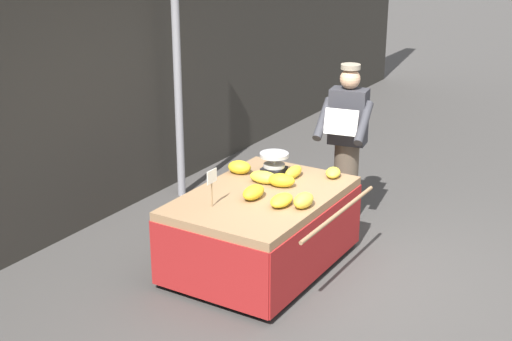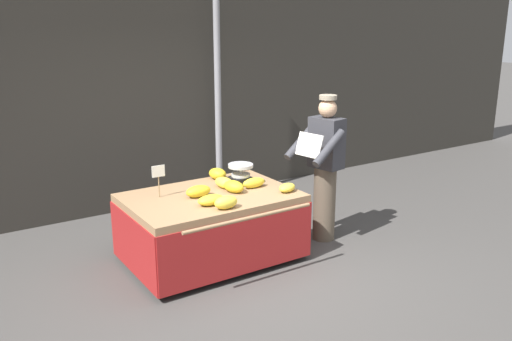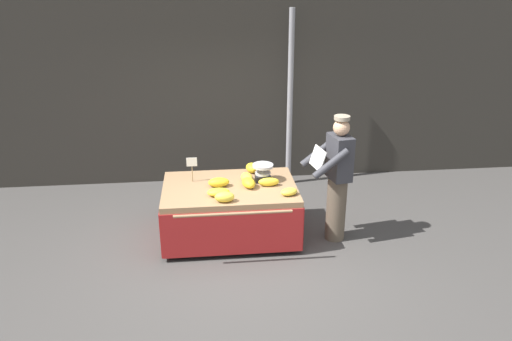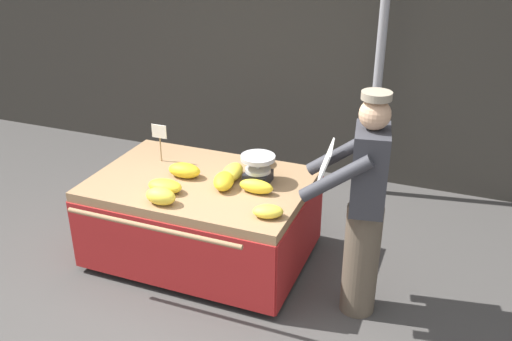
{
  "view_description": "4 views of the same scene",
  "coord_description": "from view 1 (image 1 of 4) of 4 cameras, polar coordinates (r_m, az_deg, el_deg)",
  "views": [
    {
      "loc": [
        -5.46,
        -2.48,
        3.2
      ],
      "look_at": [
        -0.02,
        0.84,
        0.9
      ],
      "focal_mm": 51.19,
      "sensor_mm": 36.0,
      "label": 1
    },
    {
      "loc": [
        -2.7,
        -4.08,
        2.5
      ],
      "look_at": [
        0.33,
        0.55,
        0.97
      ],
      "focal_mm": 37.74,
      "sensor_mm": 36.0,
      "label": 2
    },
    {
      "loc": [
        -0.44,
        -5.28,
        3.34
      ],
      "look_at": [
        0.2,
        0.72,
        0.94
      ],
      "focal_mm": 34.69,
      "sensor_mm": 36.0,
      "label": 3
    },
    {
      "loc": [
        1.79,
        -2.98,
        2.78
      ],
      "look_at": [
        0.34,
        0.71,
        0.91
      ],
      "focal_mm": 39.35,
      "sensor_mm": 36.0,
      "label": 4
    }
  ],
  "objects": [
    {
      "name": "banana_bunch_4",
      "position": [
        7.13,
        -1.3,
        0.26
      ],
      "size": [
        0.22,
        0.26,
        0.13
      ],
      "primitive_type": "ellipsoid",
      "rotation": [
        0.0,
        0.0,
        0.23
      ],
      "color": "gold",
      "rests_on": "banana_cart"
    },
    {
      "name": "back_wall",
      "position": [
        7.71,
        -13.22,
        11.69
      ],
      "size": [
        16.0,
        0.24,
        4.35
      ],
      "primitive_type": "cube",
      "color": "#2D2B26",
      "rests_on": "ground"
    },
    {
      "name": "banana_bunch_1",
      "position": [
        6.88,
        0.62,
        -0.53
      ],
      "size": [
        0.18,
        0.3,
        0.12
      ],
      "primitive_type": "ellipsoid",
      "rotation": [
        0.0,
        0.0,
        0.09
      ],
      "color": "yellow",
      "rests_on": "banana_cart"
    },
    {
      "name": "banana_bunch_3",
      "position": [
        6.52,
        -0.2,
        -1.71
      ],
      "size": [
        0.28,
        0.17,
        0.12
      ],
      "primitive_type": "ellipsoid",
      "rotation": [
        0.0,
        0.0,
        1.61
      ],
      "color": "gold",
      "rests_on": "banana_cart"
    },
    {
      "name": "banana_bunch_0",
      "position": [
        6.8,
        2.0,
        -0.77
      ],
      "size": [
        0.22,
        0.29,
        0.13
      ],
      "primitive_type": "ellipsoid",
      "rotation": [
        0.0,
        0.0,
        0.28
      ],
      "color": "gold",
      "rests_on": "banana_cart"
    },
    {
      "name": "price_sign",
      "position": [
        6.29,
        -3.46,
        -0.74
      ],
      "size": [
        0.14,
        0.01,
        0.34
      ],
      "color": "#997A51",
      "rests_on": "banana_cart"
    },
    {
      "name": "vendor_person",
      "position": [
        7.68,
        7.12,
        2.07
      ],
      "size": [
        0.64,
        0.59,
        1.71
      ],
      "color": "brown",
      "rests_on": "ground"
    },
    {
      "name": "banana_cart",
      "position": [
        6.73,
        0.46,
        -3.35
      ],
      "size": [
        1.78,
        1.4,
        0.75
      ],
      "color": "#93704C",
      "rests_on": "ground"
    },
    {
      "name": "banana_bunch_5",
      "position": [
        6.34,
        3.73,
        -2.34
      ],
      "size": [
        0.24,
        0.15,
        0.13
      ],
      "primitive_type": "ellipsoid",
      "rotation": [
        0.0,
        0.0,
        1.56
      ],
      "color": "yellow",
      "rests_on": "banana_cart"
    },
    {
      "name": "banana_bunch_2",
      "position": [
        7.08,
        6.05,
        -0.16
      ],
      "size": [
        0.26,
        0.21,
        0.09
      ],
      "primitive_type": "ellipsoid",
      "rotation": [
        0.0,
        0.0,
        1.9
      ],
      "color": "yellow",
      "rests_on": "banana_cart"
    },
    {
      "name": "street_pole",
      "position": [
        8.27,
        -6.15,
        7.43
      ],
      "size": [
        0.09,
        0.09,
        2.88
      ],
      "primitive_type": "cylinder",
      "color": "gray",
      "rests_on": "ground"
    },
    {
      "name": "ground_plane",
      "position": [
        6.79,
        6.18,
        -8.39
      ],
      "size": [
        60.0,
        60.0,
        0.0
      ],
      "primitive_type": "plane",
      "color": "#423F3D"
    },
    {
      "name": "weighing_scale",
      "position": [
        7.04,
        1.42,
        0.47
      ],
      "size": [
        0.28,
        0.28,
        0.23
      ],
      "color": "black",
      "rests_on": "banana_cart"
    },
    {
      "name": "banana_bunch_6",
      "position": [
        6.37,
        2.01,
        -2.33
      ],
      "size": [
        0.29,
        0.17,
        0.1
      ],
      "primitive_type": "ellipsoid",
      "rotation": [
        0.0,
        0.0,
        1.59
      ],
      "color": "yellow",
      "rests_on": "banana_cart"
    },
    {
      "name": "banana_bunch_7",
      "position": [
        7.03,
        2.94,
        -0.14
      ],
      "size": [
        0.28,
        0.12,
        0.11
      ],
      "primitive_type": "ellipsoid",
      "rotation": [
        0.0,
        0.0,
        1.58
      ],
      "color": "yellow",
      "rests_on": "banana_cart"
    }
  ]
}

